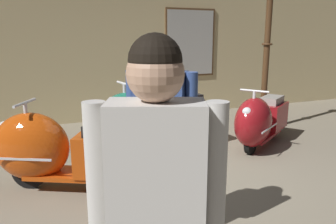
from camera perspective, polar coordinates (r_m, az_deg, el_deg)
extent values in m
plane|color=gray|center=(4.21, 5.22, -11.20)|extent=(60.00, 60.00, 0.00)
cube|color=#CCB784|center=(7.08, -7.71, 14.34)|extent=(18.00, 0.20, 3.82)
cube|color=brown|center=(7.48, 3.86, 11.85)|extent=(1.19, 0.03, 1.47)
cube|color=#B2B2AD|center=(7.47, 3.92, 11.84)|extent=(1.11, 0.01, 1.39)
cylinder|color=black|center=(4.17, -22.78, -9.33)|extent=(0.40, 0.26, 0.41)
cylinder|color=silver|center=(4.17, -22.78, -9.33)|extent=(0.21, 0.17, 0.19)
cylinder|color=black|center=(3.83, -9.48, -10.48)|extent=(0.40, 0.26, 0.41)
cylinder|color=silver|center=(3.83, -9.48, -10.48)|extent=(0.21, 0.17, 0.19)
cube|color=#C6470F|center=(3.98, -16.41, -10.22)|extent=(1.04, 0.78, 0.05)
ellipsoid|color=#C6470F|center=(4.05, -22.49, -5.54)|extent=(1.01, 0.87, 0.78)
cube|color=#C6470F|center=(3.75, -10.22, -7.25)|extent=(0.81, 0.69, 0.45)
cube|color=black|center=(3.67, -10.40, -3.01)|extent=(0.57, 0.48, 0.12)
sphere|color=silver|center=(4.14, -26.31, -2.43)|extent=(0.15, 0.15, 0.15)
cylinder|color=silver|center=(3.98, -23.33, -0.58)|extent=(0.05, 0.05, 0.29)
cylinder|color=silver|center=(3.95, -23.51, 1.46)|extent=(0.24, 0.42, 0.03)
cube|color=silver|center=(3.85, -24.21, -7.45)|extent=(0.62, 0.33, 0.02)
cylinder|color=black|center=(4.80, -7.50, -5.34)|extent=(0.45, 0.15, 0.44)
cylinder|color=silver|center=(4.80, -7.50, -5.34)|extent=(0.21, 0.13, 0.20)
cylinder|color=black|center=(5.27, 3.08, -3.58)|extent=(0.45, 0.15, 0.44)
cylinder|color=silver|center=(5.27, 3.08, -3.58)|extent=(0.21, 0.13, 0.20)
cube|color=#196B51|center=(5.02, -1.95, -4.68)|extent=(1.10, 0.55, 0.06)
ellipsoid|color=#196B51|center=(4.73, -7.00, -1.62)|extent=(1.00, 0.70, 0.84)
cube|color=#196B51|center=(5.19, 2.70, -1.07)|extent=(0.81, 0.55, 0.49)
cube|color=black|center=(5.12, 2.74, 2.30)|extent=(0.57, 0.38, 0.13)
sphere|color=silver|center=(4.57, -10.65, 0.72)|extent=(0.17, 0.17, 0.17)
cylinder|color=silver|center=(4.64, -7.50, 2.96)|extent=(0.05, 0.05, 0.31)
cylinder|color=silver|center=(4.62, -7.56, 4.85)|extent=(0.11, 0.49, 0.04)
cube|color=silver|center=(4.50, -5.54, -3.07)|extent=(0.74, 0.12, 0.03)
cylinder|color=black|center=(5.09, 14.16, -4.89)|extent=(0.37, 0.28, 0.39)
cylinder|color=silver|center=(5.09, 14.16, -4.89)|extent=(0.20, 0.17, 0.18)
cylinder|color=black|center=(5.93, 17.34, -2.56)|extent=(0.37, 0.28, 0.39)
cylinder|color=silver|center=(5.93, 17.34, -2.56)|extent=(0.20, 0.17, 0.18)
cube|color=maroon|center=(5.51, 15.86, -3.83)|extent=(0.97, 0.80, 0.05)
ellipsoid|color=maroon|center=(5.06, 14.53, -1.74)|extent=(0.96, 0.87, 0.74)
cube|color=maroon|center=(5.85, 17.36, -0.62)|extent=(0.77, 0.69, 0.43)
cube|color=gray|center=(5.79, 17.54, 2.01)|extent=(0.54, 0.48, 0.12)
sphere|color=silver|center=(4.76, 13.51, -0.06)|extent=(0.15, 0.15, 0.15)
cylinder|color=silver|center=(4.96, 14.63, 2.00)|extent=(0.04, 0.04, 0.27)
cylinder|color=silver|center=(4.94, 14.72, 3.55)|extent=(0.26, 0.38, 0.03)
cube|color=silver|center=(4.99, 17.17, -2.67)|extent=(0.55, 0.37, 0.02)
cylinder|color=#472D19|center=(6.45, 15.90, -2.21)|extent=(0.28, 0.28, 0.18)
cylinder|color=#472D19|center=(6.25, 16.67, 9.99)|extent=(0.11, 0.11, 2.56)
torus|color=#472D19|center=(6.25, 16.75, 11.16)|extent=(0.19, 0.19, 0.04)
cylinder|color=#23284C|center=(2.77, 1.15, -12.80)|extent=(0.15, 0.15, 0.85)
cylinder|color=#23284C|center=(2.84, -3.40, -12.21)|extent=(0.15, 0.15, 0.85)
cube|color=#334C8C|center=(2.59, -1.22, 0.46)|extent=(0.44, 0.41, 0.60)
cylinder|color=#334C8C|center=(2.53, 4.04, -0.11)|extent=(0.09, 0.09, 0.62)
cylinder|color=#334C8C|center=(2.68, -6.19, 0.56)|extent=(0.09, 0.09, 0.62)
sphere|color=tan|center=(2.54, -1.26, 9.53)|extent=(0.23, 0.23, 0.23)
sphere|color=black|center=(2.54, -1.27, 10.69)|extent=(0.21, 0.21, 0.21)
cube|color=silver|center=(1.39, -2.05, -10.51)|extent=(0.45, 0.34, 0.60)
cylinder|color=silver|center=(1.41, 8.16, -10.78)|extent=(0.09, 0.09, 0.63)
cylinder|color=silver|center=(1.42, -12.14, -10.70)|extent=(0.09, 0.09, 0.63)
sphere|color=tan|center=(1.28, -2.19, 6.60)|extent=(0.23, 0.23, 0.23)
sphere|color=black|center=(1.28, -2.21, 8.90)|extent=(0.21, 0.21, 0.21)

